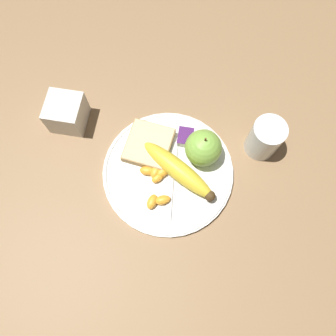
% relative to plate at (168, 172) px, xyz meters
% --- Properties ---
extents(ground_plane, '(3.00, 3.00, 0.00)m').
position_rel_plate_xyz_m(ground_plane, '(0.00, 0.00, -0.01)').
color(ground_plane, olive).
extents(plate, '(0.28, 0.28, 0.01)m').
position_rel_plate_xyz_m(plate, '(0.00, 0.00, 0.00)').
color(plate, white).
rests_on(plate, ground_plane).
extents(juice_glass, '(0.07, 0.07, 0.09)m').
position_rel_plate_xyz_m(juice_glass, '(-0.09, 0.19, 0.03)').
color(juice_glass, silver).
rests_on(juice_glass, ground_plane).
extents(apple, '(0.08, 0.08, 0.09)m').
position_rel_plate_xyz_m(apple, '(-0.05, 0.06, 0.04)').
color(apple, '#84BC47').
rests_on(apple, plate).
extents(banana, '(0.13, 0.17, 0.04)m').
position_rel_plate_xyz_m(banana, '(0.00, 0.02, 0.02)').
color(banana, yellow).
rests_on(banana, plate).
extents(bread_slice, '(0.11, 0.10, 0.02)m').
position_rel_plate_xyz_m(bread_slice, '(-0.05, -0.05, 0.02)').
color(bread_slice, '#AB8751').
rests_on(bread_slice, plate).
extents(fork, '(0.17, 0.03, 0.00)m').
position_rel_plate_xyz_m(fork, '(0.00, 0.01, 0.01)').
color(fork, silver).
rests_on(fork, plate).
extents(jam_packet, '(0.04, 0.03, 0.02)m').
position_rel_plate_xyz_m(jam_packet, '(-0.08, 0.02, 0.01)').
color(jam_packet, silver).
rests_on(jam_packet, plate).
extents(orange_segment_0, '(0.03, 0.04, 0.02)m').
position_rel_plate_xyz_m(orange_segment_0, '(0.07, -0.00, 0.01)').
color(orange_segment_0, '#F9A32D').
rests_on(orange_segment_0, plate).
extents(orange_segment_1, '(0.04, 0.03, 0.02)m').
position_rel_plate_xyz_m(orange_segment_1, '(0.07, -0.02, 0.01)').
color(orange_segment_1, '#F9A32D').
rests_on(orange_segment_1, plate).
extents(orange_segment_2, '(0.04, 0.04, 0.02)m').
position_rel_plate_xyz_m(orange_segment_2, '(0.01, -0.01, 0.01)').
color(orange_segment_2, '#F9A32D').
rests_on(orange_segment_2, plate).
extents(orange_segment_3, '(0.03, 0.03, 0.02)m').
position_rel_plate_xyz_m(orange_segment_3, '(0.02, -0.02, 0.01)').
color(orange_segment_3, '#F9A32D').
rests_on(orange_segment_3, plate).
extents(orange_segment_4, '(0.04, 0.03, 0.02)m').
position_rel_plate_xyz_m(orange_segment_4, '(0.01, -0.02, 0.01)').
color(orange_segment_4, '#F9A32D').
rests_on(orange_segment_4, plate).
extents(orange_segment_5, '(0.02, 0.03, 0.02)m').
position_rel_plate_xyz_m(orange_segment_5, '(0.01, -0.04, 0.01)').
color(orange_segment_5, '#F9A32D').
rests_on(orange_segment_5, plate).
extents(condiment_caddy, '(0.07, 0.07, 0.07)m').
position_rel_plate_xyz_m(condiment_caddy, '(-0.09, -0.24, 0.03)').
color(condiment_caddy, silver).
rests_on(condiment_caddy, ground_plane).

